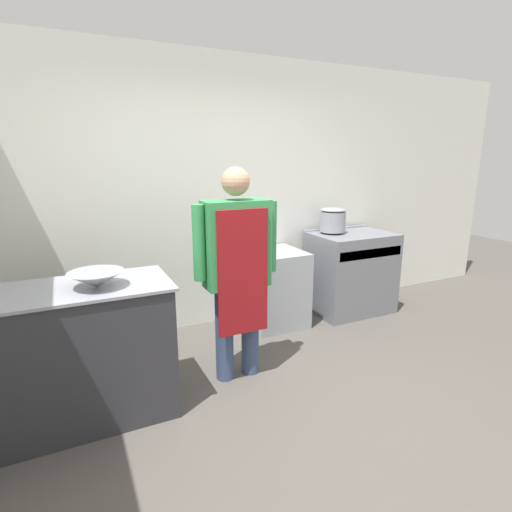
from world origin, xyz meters
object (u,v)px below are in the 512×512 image
(mixing_bowl, at_px, (96,279))
(stock_pot, at_px, (333,220))
(person_cook, at_px, (237,263))
(fridge_unit, at_px, (274,288))
(stove, at_px, (351,272))

(mixing_bowl, xyz_separation_m, stock_pot, (2.52, 0.97, 0.08))
(person_cook, bearing_deg, stock_pot, 29.73)
(fridge_unit, relative_size, person_cook, 0.48)
(stove, xyz_separation_m, stock_pot, (-0.20, 0.11, 0.60))
(stove, distance_m, person_cook, 1.94)
(stove, relative_size, stock_pot, 3.32)
(person_cook, bearing_deg, fridge_unit, 46.75)
(fridge_unit, height_order, stock_pot, stock_pot)
(stove, height_order, mixing_bowl, mixing_bowl)
(stock_pot, bearing_deg, stove, -29.16)
(person_cook, distance_m, mixing_bowl, 1.01)
(stock_pot, bearing_deg, fridge_unit, -174.71)
(person_cook, relative_size, mixing_bowl, 4.81)
(mixing_bowl, bearing_deg, person_cook, 5.76)
(stock_pot, bearing_deg, person_cook, -150.27)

